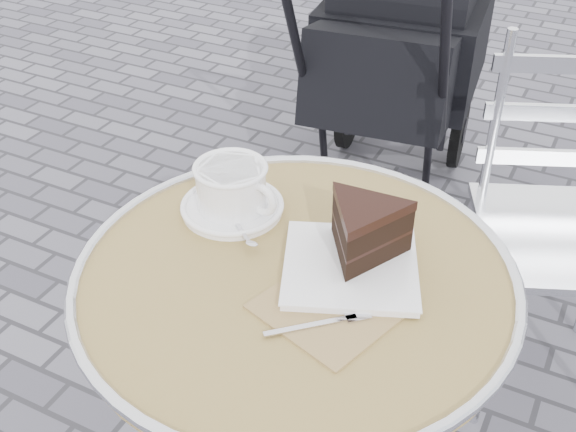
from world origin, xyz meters
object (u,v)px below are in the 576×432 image
at_px(cake_plate_set, 361,239).
at_px(baby_stroller, 396,64).
at_px(cappuccino_set, 232,192).
at_px(cafe_table, 295,346).
at_px(bistro_chair, 566,181).

xyz_separation_m(cake_plate_set, baby_stroller, (-0.39, 1.32, -0.30)).
bearing_deg(cappuccino_set, cake_plate_set, 1.12).
distance_m(cafe_table, baby_stroller, 1.42).
bearing_deg(bistro_chair, cappuccino_set, -149.64).
bearing_deg(cafe_table, cake_plate_set, 39.46).
bearing_deg(cafe_table, cappuccino_set, 149.30).
height_order(cake_plate_set, baby_stroller, baby_stroller).
bearing_deg(bistro_chair, cake_plate_set, -132.00).
bearing_deg(baby_stroller, cappuccino_set, -91.28).
xyz_separation_m(cafe_table, cake_plate_set, (0.08, 0.07, 0.22)).
distance_m(cappuccino_set, bistro_chair, 0.87).
bearing_deg(cappuccino_set, bistro_chair, 62.43).
relative_size(cake_plate_set, bistro_chair, 0.40).
relative_size(cafe_table, bistro_chair, 0.83).
distance_m(cake_plate_set, baby_stroller, 1.41).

